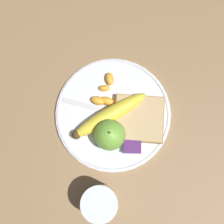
# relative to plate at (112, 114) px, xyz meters

# --- Properties ---
(ground_plane) EXTENTS (3.00, 3.00, 0.00)m
(ground_plane) POSITION_rel_plate_xyz_m (0.00, 0.00, -0.01)
(ground_plane) COLOR olive
(plate) EXTENTS (0.28, 0.28, 0.01)m
(plate) POSITION_rel_plate_xyz_m (0.00, 0.00, 0.00)
(plate) COLOR silver
(plate) RESTS_ON ground_plane
(juice_glass) EXTENTS (0.08, 0.08, 0.09)m
(juice_glass) POSITION_rel_plate_xyz_m (-0.03, -0.21, 0.03)
(juice_glass) COLOR silver
(juice_glass) RESTS_ON ground_plane
(apple) EXTENTS (0.07, 0.07, 0.08)m
(apple) POSITION_rel_plate_xyz_m (-0.01, -0.06, 0.04)
(apple) COLOR #72B23D
(apple) RESTS_ON plate
(banana) EXTENTS (0.19, 0.14, 0.04)m
(banana) POSITION_rel_plate_xyz_m (-0.01, -0.01, 0.02)
(banana) COLOR yellow
(banana) RESTS_ON plate
(bread_slice) EXTENTS (0.12, 0.12, 0.02)m
(bread_slice) POSITION_rel_plate_xyz_m (0.06, -0.01, 0.02)
(bread_slice) COLOR olive
(bread_slice) RESTS_ON plate
(fork) EXTENTS (0.20, 0.06, 0.00)m
(fork) POSITION_rel_plate_xyz_m (-0.01, 0.00, 0.01)
(fork) COLOR silver
(fork) RESTS_ON plate
(jam_packet) EXTENTS (0.04, 0.03, 0.02)m
(jam_packet) POSITION_rel_plate_xyz_m (0.05, -0.08, 0.01)
(jam_packet) COLOR silver
(jam_packet) RESTS_ON plate
(orange_segment_0) EXTENTS (0.02, 0.04, 0.02)m
(orange_segment_0) POSITION_rel_plate_xyz_m (-0.01, 0.08, 0.01)
(orange_segment_0) COLOR #F9A32D
(orange_segment_0) RESTS_ON plate
(orange_segment_1) EXTENTS (0.04, 0.03, 0.02)m
(orange_segment_1) POSITION_rel_plate_xyz_m (-0.02, 0.03, 0.01)
(orange_segment_1) COLOR #F9A32D
(orange_segment_1) RESTS_ON plate
(orange_segment_2) EXTENTS (0.04, 0.03, 0.02)m
(orange_segment_2) POSITION_rel_plate_xyz_m (-0.04, 0.03, 0.01)
(orange_segment_2) COLOR #F9A32D
(orange_segment_2) RESTS_ON plate
(orange_segment_3) EXTENTS (0.03, 0.02, 0.01)m
(orange_segment_3) POSITION_rel_plate_xyz_m (-0.02, 0.06, 0.01)
(orange_segment_3) COLOR #F9A32D
(orange_segment_3) RESTS_ON plate
(orange_segment_4) EXTENTS (0.02, 0.03, 0.01)m
(orange_segment_4) POSITION_rel_plate_xyz_m (0.01, 0.03, 0.01)
(orange_segment_4) COLOR #F9A32D
(orange_segment_4) RESTS_ON plate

